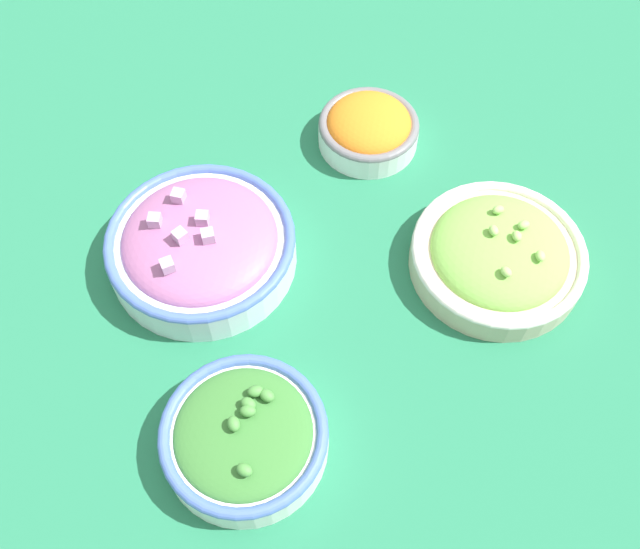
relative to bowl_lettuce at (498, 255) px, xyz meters
The scene contains 5 objects.
ground_plane 0.20m from the bowl_lettuce, 145.11° to the left, with size 3.00×3.00×0.00m, color #23704C.
bowl_lettuce is the anchor object (origin of this frame).
bowl_broccoli 0.34m from the bowl_lettuce, behind, with size 0.16×0.16×0.06m.
bowl_red_onion 0.33m from the bowl_lettuce, 135.09° to the left, with size 0.21×0.21×0.07m.
bowl_carrots 0.23m from the bowl_lettuce, 82.74° to the left, with size 0.13×0.13×0.06m.
Camera 1 is at (-0.28, -0.29, 0.69)m, focal length 40.00 mm.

